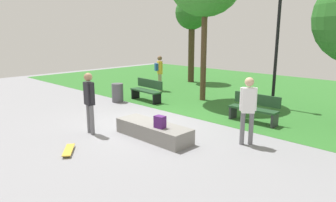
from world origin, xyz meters
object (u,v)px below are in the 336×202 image
Objects in this scene: lamp_post at (277,40)px; pedestrian_with_backpack at (159,70)px; skater_watching at (248,106)px; concrete_ledge at (153,131)px; park_bench_near_lamppost at (147,90)px; skateboard_by_ledge at (69,150)px; park_bench_by_oak at (254,108)px; tree_tall_oak at (192,15)px; trash_bin at (118,93)px; skater_performing_trick at (89,98)px; backpack_on_ledge at (160,122)px.

lamp_post reaches higher than pedestrian_with_backpack.
skater_watching is 7.95m from pedestrian_with_backpack.
park_bench_near_lamppost reaches higher than concrete_ledge.
concrete_ledge is 1.44× the size of park_bench_near_lamppost.
skateboard_by_ledge is 8.38m from lamp_post.
park_bench_by_oak is at bearing 3.55° from park_bench_near_lamppost.
tree_tall_oak is (-5.58, 8.31, 3.59)m from concrete_ledge.
park_bench_near_lamppost and park_bench_by_oak have the same top height.
pedestrian_with_backpack reaches higher than park_bench_near_lamppost.
lamp_post is at bearing 6.38° from pedestrian_with_backpack.
park_bench_by_oak is (1.23, 3.33, 0.27)m from concrete_ledge.
skater_watching is (2.11, 1.34, 0.83)m from concrete_ledge.
concrete_ledge is 1.46× the size of park_bench_by_oak.
pedestrian_with_backpack reaches higher than trash_bin.
concrete_ledge is 3.56m from park_bench_by_oak.
skater_watching reaches higher than skater_performing_trick.
skater_performing_trick is at bearing -61.08° from pedestrian_with_backpack.
backpack_on_ledge is 2.21m from skater_performing_trick.
pedestrian_with_backpack is (-4.92, 5.06, 0.83)m from concrete_ledge.
pedestrian_with_backpack reaches higher than concrete_ledge.
skater_performing_trick is 6.91m from pedestrian_with_backpack.
skater_watching is 6.55m from trash_bin.
backpack_on_ledge is at bearing -24.78° from trash_bin.
park_bench_near_lamppost reaches higher than backpack_on_ledge.
skater_performing_trick is 2.32× the size of skateboard_by_ledge.
backpack_on_ledge is 10.85m from tree_tall_oak.
park_bench_by_oak is at bearing 12.78° from trash_bin.
trash_bin is at bearing -78.99° from tree_tall_oak.
skater_watching is 2.27× the size of trash_bin.
skater_performing_trick is 1.00× the size of skater_watching.
lamp_post reaches higher than park_bench_by_oak.
skater_performing_trick is (-1.99, -0.84, 0.46)m from backpack_on_ledge.
skater_performing_trick reaches higher than concrete_ledge.
park_bench_near_lamppost is 1.01× the size of park_bench_by_oak.
skateboard_by_ledge is at bearing -53.88° from skater_performing_trick.
concrete_ledge is 1.36× the size of pedestrian_with_backpack.
tree_tall_oak is at bearing 123.90° from concrete_ledge.
trash_bin is (-2.79, 3.05, -0.65)m from skater_performing_trick.
trash_bin is at bearing -144.58° from lamp_post.
skater_performing_trick is at bearing -63.29° from park_bench_near_lamppost.
concrete_ledge is 0.57m from backpack_on_ledge.
concrete_ledge is at bearing -25.29° from trash_bin.
skateboard_by_ledge is at bearing -60.99° from park_bench_near_lamppost.
lamp_post is at bearing 35.42° from trash_bin.
park_bench_near_lamppost is at bearing 51.71° from trash_bin.
trash_bin is at bearing 173.59° from skater_watching.
trash_bin is (1.21, -6.24, -3.41)m from tree_tall_oak.
park_bench_by_oak is at bearing -107.43° from backpack_on_ledge.
backpack_on_ledge is 7.46m from pedestrian_with_backpack.
skater_performing_trick is at bearing -148.06° from concrete_ledge.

